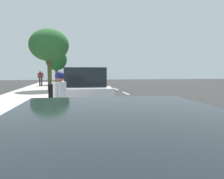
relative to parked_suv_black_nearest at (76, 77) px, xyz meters
name	(u,v)px	position (x,y,z in m)	size (l,w,h in m)	color
ground	(96,98)	(-1.08, 14.76, -1.03)	(67.47, 67.47, 0.00)	#292929
sidewalk	(27,99)	(3.26, 14.76, -0.96)	(4.26, 42.17, 0.14)	#B3A59E
curb_edge	(63,98)	(1.05, 14.76, -0.96)	(0.16, 42.17, 0.14)	gray
lane_stripe_centre	(132,96)	(-3.83, 13.68, -1.02)	(0.14, 40.00, 0.01)	white
lane_stripe_bike_edge	(86,99)	(-0.42, 14.76, -1.02)	(0.12, 42.17, 0.01)	white
parked_suv_black_nearest	(76,77)	(0.00, 0.00, 0.00)	(2.08, 4.75, 1.99)	black
parked_sedan_red_second	(78,82)	(-0.09, 6.94, -0.27)	(2.00, 4.48, 1.52)	maroon
parked_pickup_white_mid	(83,90)	(-0.06, 18.90, -0.13)	(2.14, 5.35, 1.95)	white
bicycle_at_curb	(67,122)	(0.59, 23.33, -0.63)	(1.69, 0.69, 0.79)	black
cyclist_with_backpack	(59,95)	(0.81, 22.87, 0.07)	(0.51, 0.57, 1.79)	#C6B284
street_tree_near_cyclist	(56,60)	(2.43, 0.22, 2.18)	(2.62, 2.62, 4.46)	brown
street_tree_mid_block	(49,45)	(2.43, 8.74, 3.03)	(3.44, 3.44, 5.36)	#4B4928
pedestrian_on_phone	(41,77)	(3.96, 3.16, 0.11)	(0.62, 0.27, 1.75)	black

